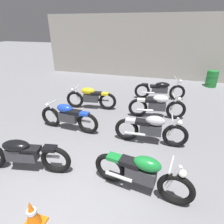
{
  "coord_description": "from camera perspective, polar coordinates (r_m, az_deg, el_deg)",
  "views": [
    {
      "loc": [
        1.5,
        -1.79,
        3.0
      ],
      "look_at": [
        0.0,
        3.19,
        0.55
      ],
      "focal_mm": 29.87,
      "sensor_mm": 36.0,
      "label": 1
    }
  ],
  "objects": [
    {
      "name": "ground_plane",
      "position": [
        3.8,
        -15.95,
        -28.3
      ],
      "size": [
        60.0,
        60.0,
        0.0
      ],
      "primitive_type": "plane",
      "color": "gray"
    },
    {
      "name": "back_wall",
      "position": [
        11.87,
        9.94,
        19.06
      ],
      "size": [
        12.55,
        0.24,
        3.6
      ],
      "primitive_type": "cube",
      "color": "#9E998E",
      "rests_on": "ground"
    },
    {
      "name": "motorcycle_left_row_0",
      "position": [
        4.61,
        -25.94,
        -11.3
      ],
      "size": [
        2.15,
        0.76,
        0.97
      ],
      "color": "black",
      "rests_on": "ground"
    },
    {
      "name": "motorcycle_left_row_1",
      "position": [
        5.85,
        -13.27,
        -1.27
      ],
      "size": [
        1.97,
        0.48,
        0.88
      ],
      "color": "black",
      "rests_on": "ground"
    },
    {
      "name": "motorcycle_left_row_2",
      "position": [
        7.23,
        -6.54,
        4.47
      ],
      "size": [
        1.97,
        0.57,
        0.88
      ],
      "color": "black",
      "rests_on": "ground"
    },
    {
      "name": "motorcycle_right_row_0",
      "position": [
        3.74,
        8.99,
        -18.0
      ],
      "size": [
        1.96,
        0.52,
        0.88
      ],
      "color": "black",
      "rests_on": "ground"
    },
    {
      "name": "motorcycle_right_row_1",
      "position": [
        5.14,
        11.85,
        -5.02
      ],
      "size": [
        1.97,
        0.48,
        0.88
      ],
      "color": "black",
      "rests_on": "ground"
    },
    {
      "name": "motorcycle_right_row_2",
      "position": [
        6.63,
        13.69,
        1.93
      ],
      "size": [
        1.96,
        0.58,
        0.88
      ],
      "color": "black",
      "rests_on": "ground"
    },
    {
      "name": "motorcycle_right_row_3",
      "position": [
        8.41,
        14.49,
        6.77
      ],
      "size": [
        2.16,
        0.73,
        0.97
      ],
      "color": "black",
      "rests_on": "ground"
    },
    {
      "name": "oil_drum",
      "position": [
        11.2,
        28.23,
        8.95
      ],
      "size": [
        0.59,
        0.59,
        0.85
      ],
      "color": "#1E722D",
      "rests_on": "ground"
    },
    {
      "name": "traffic_cone",
      "position": [
        3.62,
        -23.26,
        -26.81
      ],
      "size": [
        0.32,
        0.32,
        0.54
      ],
      "color": "orange",
      "rests_on": "ground"
    }
  ]
}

